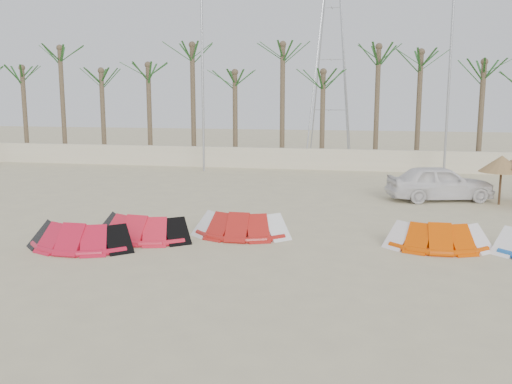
% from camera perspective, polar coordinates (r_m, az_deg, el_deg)
% --- Properties ---
extents(ground, '(120.00, 120.00, 0.00)m').
position_cam_1_polar(ground, '(14.49, -4.67, -9.11)').
color(ground, beige).
rests_on(ground, ground).
extents(boundary_wall, '(60.00, 0.30, 1.30)m').
position_cam_1_polar(boundary_wall, '(35.60, 5.01, 3.32)').
color(boundary_wall, beige).
rests_on(boundary_wall, ground).
extents(palm_line, '(52.00, 4.00, 7.70)m').
position_cam_1_polar(palm_line, '(36.84, 6.47, 12.54)').
color(palm_line, brown).
rests_on(palm_line, ground).
extents(lamp_b, '(1.25, 0.14, 11.00)m').
position_cam_1_polar(lamp_b, '(34.59, -5.31, 11.62)').
color(lamp_b, '#A5A8AD').
rests_on(lamp_b, ground).
extents(lamp_c, '(1.25, 0.14, 11.00)m').
position_cam_1_polar(lamp_c, '(33.45, 18.84, 11.20)').
color(lamp_c, '#A5A8AD').
rests_on(lamp_c, ground).
extents(pylon, '(3.00, 3.00, 14.00)m').
position_cam_1_polar(pylon, '(41.53, 7.28, 3.31)').
color(pylon, '#A5A8AD').
rests_on(pylon, ground).
extents(kite_red_left, '(3.34, 1.59, 0.90)m').
position_cam_1_polar(kite_red_left, '(18.42, -16.87, -4.01)').
color(kite_red_left, red).
rests_on(kite_red_left, ground).
extents(kite_red_mid, '(3.40, 1.81, 0.90)m').
position_cam_1_polar(kite_red_mid, '(19.05, -11.10, -3.31)').
color(kite_red_mid, red).
rests_on(kite_red_mid, ground).
extents(kite_red_right, '(3.17, 1.56, 0.90)m').
position_cam_1_polar(kite_red_right, '(19.08, -1.37, -3.10)').
color(kite_red_right, '#B31C16').
rests_on(kite_red_right, ground).
extents(kite_orange, '(3.10, 1.58, 0.90)m').
position_cam_1_polar(kite_orange, '(18.48, 17.67, -4.01)').
color(kite_orange, '#DF4700').
rests_on(kite_orange, ground).
extents(parasol_left, '(1.87, 1.87, 2.11)m').
position_cam_1_polar(parasol_left, '(26.18, 23.36, 2.60)').
color(parasol_left, '#4C331E').
rests_on(parasol_left, ground).
extents(car, '(4.91, 2.97, 1.56)m').
position_cam_1_polar(car, '(26.45, 17.90, 0.88)').
color(car, white).
rests_on(car, ground).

